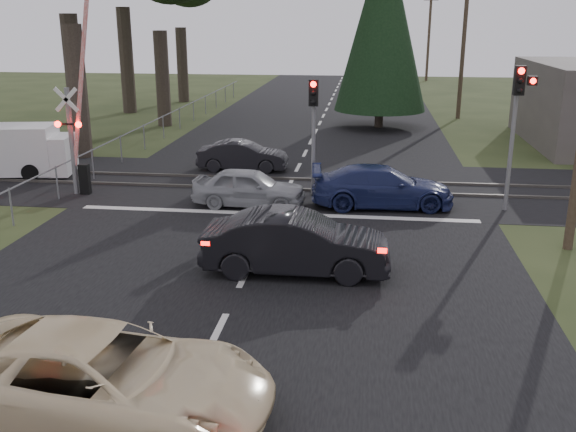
% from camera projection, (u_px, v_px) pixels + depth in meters
% --- Properties ---
extents(ground, '(120.00, 120.00, 0.00)m').
position_uv_depth(ground, '(218.00, 332.00, 13.07)').
color(ground, '#2A3518').
rests_on(ground, ground).
extents(road, '(14.00, 100.00, 0.01)m').
position_uv_depth(road, '(283.00, 199.00, 22.54)').
color(road, black).
rests_on(road, ground).
extents(rail_corridor, '(120.00, 8.00, 0.01)m').
position_uv_depth(rail_corridor, '(289.00, 185.00, 24.43)').
color(rail_corridor, black).
rests_on(rail_corridor, ground).
extents(stop_line, '(13.00, 0.35, 0.00)m').
position_uv_depth(stop_line, '(275.00, 214.00, 20.83)').
color(stop_line, silver).
rests_on(stop_line, ground).
extents(rail_near, '(120.00, 0.12, 0.10)m').
position_uv_depth(rail_near, '(287.00, 189.00, 23.66)').
color(rail_near, '#59544C').
rests_on(rail_near, ground).
extents(rail_far, '(120.00, 0.12, 0.10)m').
position_uv_depth(rail_far, '(292.00, 179.00, 25.18)').
color(rail_far, '#59544C').
rests_on(rail_far, ground).
extents(crossing_signal, '(1.62, 0.38, 6.96)m').
position_uv_depth(crossing_signal, '(77.00, 138.00, 22.59)').
color(crossing_signal, slate).
rests_on(crossing_signal, ground).
extents(traffic_signal_right, '(0.68, 0.48, 4.70)m').
position_uv_depth(traffic_signal_right, '(518.00, 111.00, 20.16)').
color(traffic_signal_right, slate).
rests_on(traffic_signal_right, ground).
extents(traffic_signal_center, '(0.32, 0.48, 4.10)m').
position_uv_depth(traffic_signal_center, '(313.00, 117.00, 22.23)').
color(traffic_signal_center, slate).
rests_on(traffic_signal_center, ground).
extents(utility_pole_mid, '(1.80, 0.26, 9.00)m').
position_uv_depth(utility_pole_mid, '(464.00, 41.00, 39.07)').
color(utility_pole_mid, '#4C3D2D').
rests_on(utility_pole_mid, ground).
extents(utility_pole_far, '(1.80, 0.26, 9.00)m').
position_uv_depth(utility_pole_far, '(429.00, 32.00, 62.76)').
color(utility_pole_far, '#4C3D2D').
rests_on(utility_pole_far, ground).
extents(conifer_tree, '(5.20, 5.20, 11.00)m').
position_uv_depth(conifer_tree, '(383.00, 20.00, 35.50)').
color(conifer_tree, '#473D33').
rests_on(conifer_tree, ground).
extents(fence_left, '(0.10, 36.00, 1.20)m').
position_uv_depth(fence_left, '(172.00, 133.00, 35.31)').
color(fence_left, slate).
rests_on(fence_left, ground).
extents(cream_coupe, '(5.65, 3.00, 1.51)m').
position_uv_depth(cream_coupe, '(101.00, 379.00, 9.96)').
color(cream_coupe, beige).
rests_on(cream_coupe, ground).
extents(dark_hatchback, '(4.65, 1.65, 1.53)m').
position_uv_depth(dark_hatchback, '(296.00, 243.00, 15.89)').
color(dark_hatchback, black).
rests_on(dark_hatchback, ground).
extents(silver_car, '(3.86, 1.71, 1.29)m').
position_uv_depth(silver_car, '(249.00, 188.00, 21.54)').
color(silver_car, gray).
rests_on(silver_car, ground).
extents(blue_sedan, '(4.88, 2.33, 1.37)m').
position_uv_depth(blue_sedan, '(382.00, 187.00, 21.49)').
color(blue_sedan, navy).
rests_on(blue_sedan, ground).
extents(dark_car_far, '(3.73, 1.36, 1.22)m').
position_uv_depth(dark_car_far, '(243.00, 156.00, 26.62)').
color(dark_car_far, black).
rests_on(dark_car_far, ground).
extents(white_van, '(5.44, 2.76, 2.03)m').
position_uv_depth(white_van, '(7.00, 151.00, 25.57)').
color(white_van, white).
rests_on(white_van, ground).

